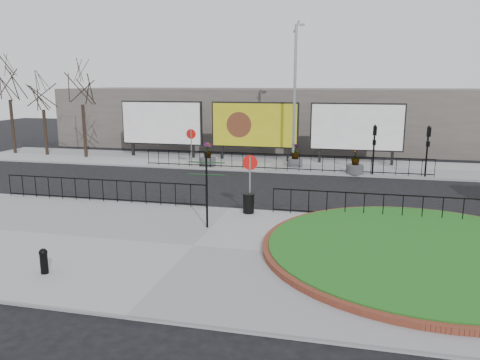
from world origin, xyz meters
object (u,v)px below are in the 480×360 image
(lamp_post, at_px, (295,94))
(bollard, at_px, (44,260))
(billboard_mid, at_px, (255,125))
(planter_b, at_px, (295,158))
(planter_c, at_px, (355,166))
(planter_a, at_px, (208,158))
(fingerpost_sign, at_px, (207,182))
(litter_bin, at_px, (249,203))

(lamp_post, bearing_deg, bollard, -104.52)
(billboard_mid, height_order, lamp_post, lamp_post)
(planter_b, xyz_separation_m, planter_c, (3.83, -1.60, -0.08))
(bollard, bearing_deg, planter_a, 91.75)
(fingerpost_sign, relative_size, planter_b, 1.95)
(fingerpost_sign, distance_m, planter_c, 13.61)
(lamp_post, xyz_separation_m, fingerpost_sign, (-1.64, -13.94, -2.90))
(planter_b, bearing_deg, litter_bin, -93.18)
(lamp_post, distance_m, planter_c, 6.00)
(bollard, bearing_deg, billboard_mid, 84.68)
(litter_bin, height_order, planter_a, planter_a)
(planter_b, bearing_deg, lamp_post, 180.00)
(fingerpost_sign, bearing_deg, planter_a, 108.76)
(lamp_post, bearing_deg, fingerpost_sign, -96.73)
(bollard, distance_m, planter_c, 19.77)
(planter_c, bearing_deg, litter_bin, -114.12)
(planter_a, xyz_separation_m, planter_b, (5.66, 1.15, -0.00))
(billboard_mid, bearing_deg, fingerpost_sign, -85.11)
(lamp_post, height_order, fingerpost_sign, lamp_post)
(lamp_post, bearing_deg, planter_c, -22.02)
(billboard_mid, bearing_deg, planter_c, -27.16)
(litter_bin, bearing_deg, planter_a, 115.64)
(lamp_post, distance_m, fingerpost_sign, 14.33)
(litter_bin, relative_size, planter_a, 0.52)
(planter_a, bearing_deg, fingerpost_sign, -73.07)
(fingerpost_sign, height_order, bollard, fingerpost_sign)
(billboard_mid, distance_m, lamp_post, 4.23)
(lamp_post, bearing_deg, planter_a, -168.26)
(planter_a, relative_size, planter_b, 1.05)
(billboard_mid, height_order, planter_a, billboard_mid)
(billboard_mid, relative_size, bollard, 8.15)
(fingerpost_sign, distance_m, bollard, 6.41)
(billboard_mid, relative_size, lamp_post, 0.67)
(litter_bin, height_order, planter_c, planter_c)
(fingerpost_sign, height_order, planter_c, fingerpost_sign)
(billboard_mid, relative_size, fingerpost_sign, 2.08)
(lamp_post, xyz_separation_m, bollard, (-4.98, -19.23, -4.29))
(bollard, distance_m, planter_a, 18.09)
(fingerpost_sign, relative_size, litter_bin, 3.55)
(planter_b, bearing_deg, bollard, -104.87)
(billboard_mid, xyz_separation_m, planter_b, (3.13, -1.97, -1.92))
(litter_bin, distance_m, planter_c, 10.96)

